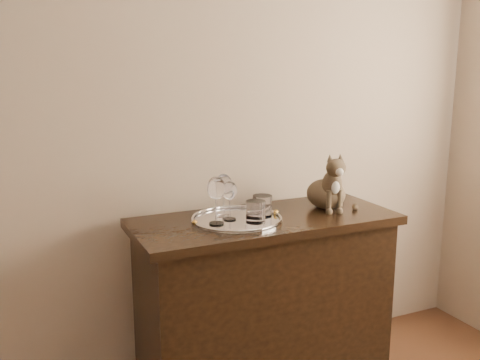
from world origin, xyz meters
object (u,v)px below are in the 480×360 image
object	(u,v)px
wine_glass_d	(230,201)
cat	(326,180)
tray	(237,220)
wine_glass_c	(216,201)
tumbler_a	(256,212)
wine_glass_b	(224,195)
tumbler_c	(262,206)
sideboard	(264,305)

from	to	relation	value
wine_glass_d	cat	world-z (taller)	cat
tray	wine_glass_c	bearing A→B (deg)	-166.04
tray	tumbler_a	distance (m)	0.11
wine_glass_c	tumbler_a	size ratio (longest dim) A/B	2.17
wine_glass_b	wine_glass_c	distance (m)	0.12
wine_glass_d	tumbler_a	xyz separation A→B (m)	(0.08, -0.08, -0.04)
wine_glass_b	tumbler_a	bearing A→B (deg)	-56.83
tumbler_c	sideboard	bearing A→B (deg)	26.11
tray	cat	size ratio (longest dim) A/B	1.45
tray	sideboard	bearing A→B (deg)	1.54
wine_glass_d	cat	xyz separation A→B (m)	(0.51, 0.02, 0.04)
tray	cat	xyz separation A→B (m)	(0.48, 0.03, 0.13)
tumbler_a	wine_glass_d	bearing A→B (deg)	135.38
wine_glass_c	cat	size ratio (longest dim) A/B	0.74
wine_glass_d	tumbler_a	size ratio (longest dim) A/B	1.82
wine_glass_b	cat	world-z (taller)	cat
wine_glass_c	wine_glass_d	xyz separation A→B (m)	(0.08, 0.04, -0.02)
wine_glass_d	tumbler_a	distance (m)	0.12
sideboard	wine_glass_c	world-z (taller)	wine_glass_c
tray	tumbler_a	size ratio (longest dim) A/B	4.21
tray	cat	world-z (taller)	cat
wine_glass_d	tumbler_c	xyz separation A→B (m)	(0.15, -0.02, -0.04)
tray	wine_glass_d	bearing A→B (deg)	162.05
tumbler_c	cat	distance (m)	0.37
wine_glass_c	wine_glass_d	distance (m)	0.09
sideboard	wine_glass_b	xyz separation A→B (m)	(-0.18, 0.06, 0.53)
sideboard	tray	bearing A→B (deg)	-178.46
wine_glass_c	cat	bearing A→B (deg)	5.40
tray	tumbler_c	distance (m)	0.13
tray	wine_glass_b	bearing A→B (deg)	118.44
wine_glass_c	wine_glass_d	world-z (taller)	wine_glass_c
sideboard	wine_glass_c	bearing A→B (deg)	-173.06
wine_glass_d	sideboard	bearing A→B (deg)	-1.86
wine_glass_b	wine_glass_d	bearing A→B (deg)	-84.17
wine_glass_b	tray	bearing A→B (deg)	-61.56
tumbler_a	cat	world-z (taller)	cat
wine_glass_c	cat	xyz separation A→B (m)	(0.59, 0.06, 0.03)
sideboard	tumbler_c	world-z (taller)	tumbler_c
wine_glass_c	wine_glass_d	size ratio (longest dim) A/B	1.19
sideboard	tray	world-z (taller)	tray
sideboard	wine_glass_c	distance (m)	0.59
wine_glass_b	tumbler_a	world-z (taller)	wine_glass_b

